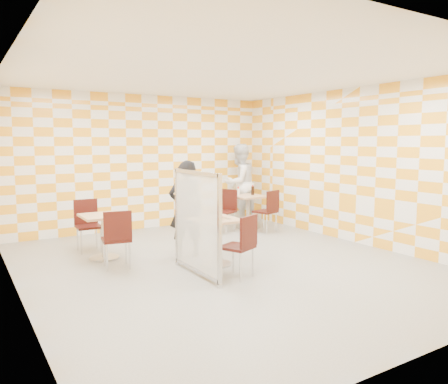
# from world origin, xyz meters

# --- Properties ---
(room_shell) EXTENTS (7.00, 7.00, 7.00)m
(room_shell) POSITION_xyz_m (0.00, 0.54, 1.50)
(room_shell) COLOR gray
(room_shell) RESTS_ON ground
(main_table) EXTENTS (0.70, 0.70, 0.75)m
(main_table) POSITION_xyz_m (-0.13, 0.07, 0.51)
(main_table) COLOR tan
(main_table) RESTS_ON ground
(second_table) EXTENTS (0.70, 0.70, 0.75)m
(second_table) POSITION_xyz_m (2.02, 2.27, 0.51)
(second_table) COLOR tan
(second_table) RESTS_ON ground
(empty_table) EXTENTS (0.70, 0.70, 0.75)m
(empty_table) POSITION_xyz_m (-1.54, 1.40, 0.51)
(empty_table) COLOR tan
(empty_table) RESTS_ON ground
(chair_main_front) EXTENTS (0.56, 0.56, 0.92)m
(chair_main_front) POSITION_xyz_m (-0.17, -0.73, 0.54)
(chair_main_front) COLOR #370F0B
(chair_main_front) RESTS_ON ground
(chair_second_front) EXTENTS (0.52, 0.53, 0.92)m
(chair_second_front) POSITION_xyz_m (2.12, 1.62, 0.54)
(chair_second_front) COLOR #370F0B
(chair_second_front) RESTS_ON ground
(chair_second_side) EXTENTS (0.57, 0.56, 0.92)m
(chair_second_side) POSITION_xyz_m (1.40, 2.20, 0.54)
(chair_second_side) COLOR #370F0B
(chair_second_side) RESTS_ON ground
(chair_empty_near) EXTENTS (0.49, 0.49, 0.92)m
(chair_empty_near) POSITION_xyz_m (-1.55, 0.65, 0.54)
(chair_empty_near) COLOR #370F0B
(chair_empty_near) RESTS_ON ground
(chair_empty_far) EXTENTS (0.44, 0.45, 0.92)m
(chair_empty_far) POSITION_xyz_m (-1.62, 2.11, 0.54)
(chair_empty_far) COLOR #370F0B
(chair_empty_far) RESTS_ON ground
(partition) EXTENTS (0.08, 1.38, 1.55)m
(partition) POSITION_xyz_m (-0.65, -0.26, 0.79)
(partition) COLOR white
(partition) RESTS_ON ground
(man_dark) EXTENTS (0.67, 0.52, 1.65)m
(man_dark) POSITION_xyz_m (-0.26, 0.85, 0.82)
(man_dark) COLOR black
(man_dark) RESTS_ON ground
(man_white) EXTENTS (1.07, 0.91, 1.91)m
(man_white) POSITION_xyz_m (2.31, 3.05, 0.96)
(man_white) COLOR white
(man_white) RESTS_ON ground
(pizza_on_foil) EXTENTS (0.40, 0.40, 0.04)m
(pizza_on_foil) POSITION_xyz_m (-0.13, 0.06, 0.77)
(pizza_on_foil) COLOR silver
(pizza_on_foil) RESTS_ON main_table
(sport_bottle) EXTENTS (0.06, 0.06, 0.20)m
(sport_bottle) POSITION_xyz_m (1.84, 2.39, 0.84)
(sport_bottle) COLOR white
(sport_bottle) RESTS_ON second_table
(soda_bottle) EXTENTS (0.07, 0.07, 0.23)m
(soda_bottle) POSITION_xyz_m (2.17, 2.30, 0.85)
(soda_bottle) COLOR black
(soda_bottle) RESTS_ON second_table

